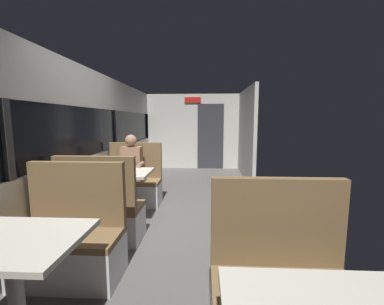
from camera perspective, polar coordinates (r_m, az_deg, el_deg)
ground_plane at (r=3.89m, az=-2.86°, el=-15.49°), size 3.30×9.20×0.02m
carriage_window_panel_left at (r=4.03m, az=-23.99°, el=1.10°), size 0.09×8.48×2.30m
carriage_end_bulkhead at (r=7.78m, az=0.62°, el=4.72°), size 2.90×0.11×2.30m
carriage_aisle_panel_right at (r=6.67m, az=12.27°, el=4.20°), size 0.08×2.40×2.30m
dining_table_near_window at (r=2.13m, az=-35.90°, el=-18.07°), size 0.90×0.70×0.74m
bench_near_window_facing_entry at (r=2.78m, az=-25.89°, el=-18.43°), size 0.95×0.50×1.10m
dining_table_mid_window at (r=3.92m, az=-16.06°, el=-5.64°), size 0.90×0.70×0.74m
bench_mid_window_facing_end at (r=3.38m, az=-19.80°, el=-13.41°), size 0.95×0.50×1.10m
bench_mid_window_facing_entry at (r=4.64m, az=-13.11°, el=-7.47°), size 0.95×0.50×1.10m
bench_front_aisle_facing_entry at (r=2.04m, az=19.74°, el=-28.35°), size 0.95×0.50×1.10m
seated_passenger at (r=4.52m, az=-13.44°, el=-5.14°), size 0.47×0.55×1.26m
coffee_cup_primary at (r=3.90m, az=-16.04°, el=-3.53°), size 0.07×0.07×0.09m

